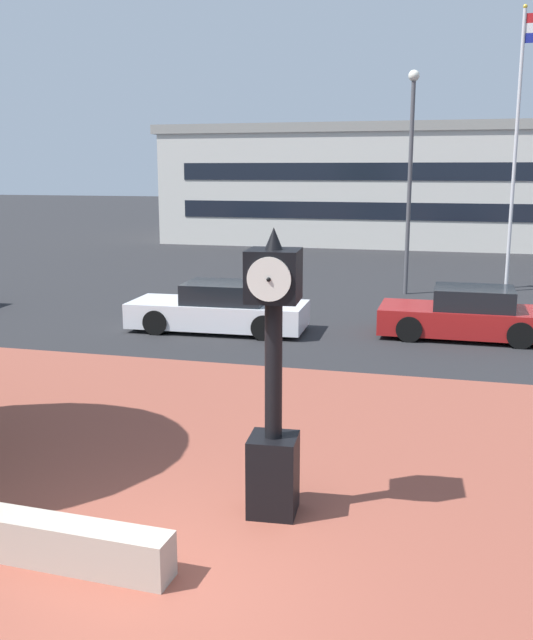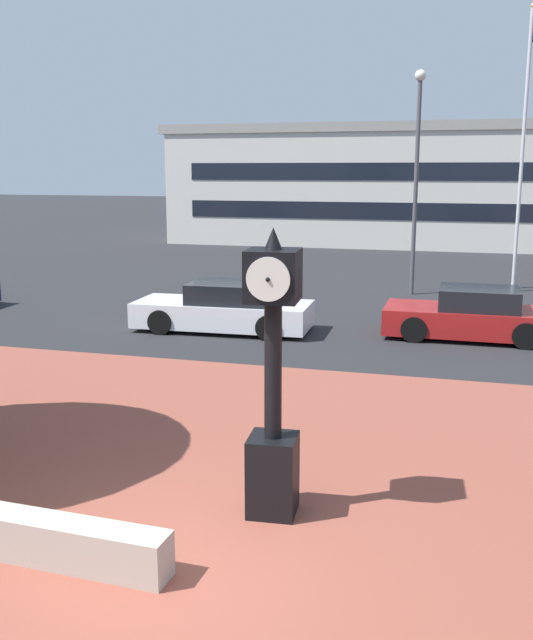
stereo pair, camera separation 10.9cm
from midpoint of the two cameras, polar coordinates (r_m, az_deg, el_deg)
name	(u,v)px [view 2 (the right image)]	position (r m, az deg, el deg)	size (l,w,h in m)	color
ground_plane	(154,575)	(8.05, -8.52, -19.36)	(200.00, 200.00, 0.00)	#262628
plaza_brick_paving	(219,491)	(9.76, -3.45, -13.35)	(44.00, 12.16, 0.01)	brown
planter_wall	(33,537)	(8.51, -17.69, -16.08)	(3.20, 0.40, 0.50)	#ADA393
street_clock	(273,390)	(8.60, 0.88, -5.59)	(0.65, 0.72, 3.51)	black
car_street_near	(472,316)	(18.69, 16.12, 0.33)	(4.18, 1.91, 1.28)	maroon
car_street_far	(225,309)	(18.83, -3.16, 0.87)	(4.66, 1.98, 1.28)	silver
flagpole_primary	(529,129)	(26.09, 20.20, 14.01)	(1.58, 0.14, 9.36)	silver
civic_building	(459,185)	(43.43, 15.07, 10.33)	(32.35, 11.03, 6.57)	beige
street_lamp_post	(417,162)	(24.57, 11.97, 12.18)	(0.36, 0.36, 7.28)	#4C4C51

